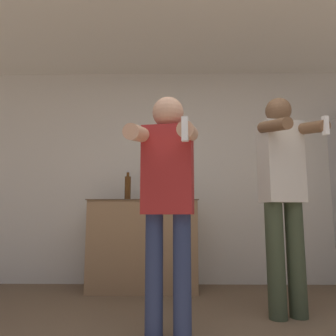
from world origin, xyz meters
TOP-DOWN VIEW (x-y plane):
  - wall_back at (0.00, 2.63)m, footprint 7.00×0.06m
  - ceiling_slab at (0.00, 1.30)m, footprint 7.00×3.12m
  - counter at (-0.51, 2.32)m, footprint 1.16×0.59m
  - bottle_green_wine at (-0.69, 2.24)m, footprint 0.07×0.07m
  - bottle_dark_rum at (-0.34, 2.24)m, footprint 0.09×0.09m
  - bottle_tall_gin at (-0.44, 2.24)m, footprint 0.06×0.06m
  - bottle_brown_liquor at (-0.18, 2.24)m, footprint 0.08×0.08m
  - person_woman_foreground at (-0.23, 0.86)m, footprint 0.47×0.54m
  - person_man_side at (0.69, 1.34)m, footprint 0.47×0.54m

SIDE VIEW (x-z plane):
  - counter at x=-0.51m, z-range 0.00..0.95m
  - person_woman_foreground at x=-0.23m, z-range 0.17..1.76m
  - person_man_side at x=0.69m, z-range 0.11..1.86m
  - bottle_tall_gin at x=-0.44m, z-range 0.92..1.15m
  - bottle_brown_liquor at x=-0.18m, z-range 0.91..1.18m
  - bottle_dark_rum at x=-0.34m, z-range 0.91..1.19m
  - bottle_green_wine at x=-0.69m, z-range 0.92..1.25m
  - wall_back at x=0.00m, z-range 0.00..2.55m
  - ceiling_slab at x=0.00m, z-range 2.55..2.60m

